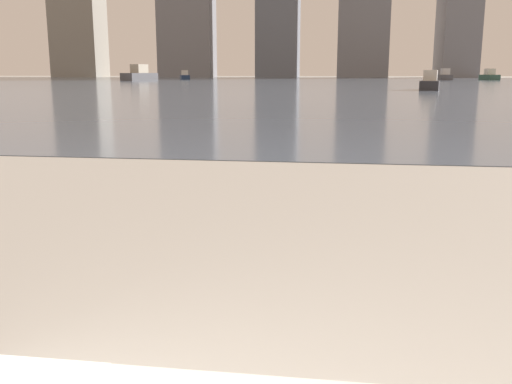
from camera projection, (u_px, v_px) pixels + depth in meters
name	position (u px, v px, depth m)	size (l,w,h in m)	color
harbor_water	(337.00, 82.00, 60.25)	(180.00, 110.00, 0.01)	slate
harbor_boat_0	(445.00, 76.00, 76.47)	(1.50, 4.19, 1.56)	#4C4C51
harbor_boat_1	(430.00, 83.00, 34.92)	(1.66, 3.33, 1.20)	#2D2D33
harbor_boat_2	(185.00, 76.00, 84.79)	(2.35, 3.79, 1.34)	navy
harbor_boat_3	(139.00, 75.00, 72.63)	(3.46, 5.74, 2.04)	#4C4C51
harbor_boat_4	(489.00, 76.00, 77.64)	(1.96, 4.25, 1.54)	#335647
skyline_tower_0	(77.00, 4.00, 119.05)	(10.02, 7.48, 30.11)	gray
skyline_tower_1	(186.00, 1.00, 115.71)	(11.00, 6.74, 30.41)	slate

